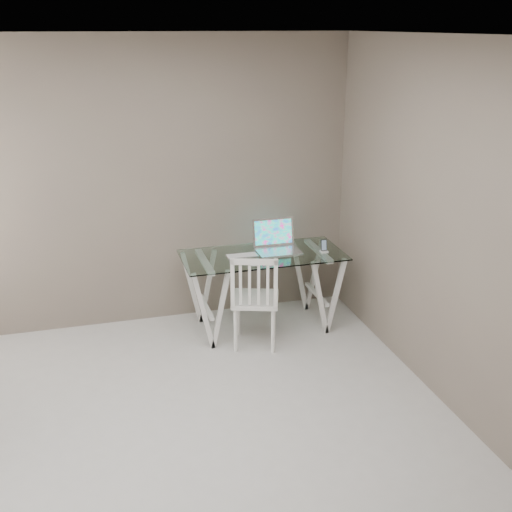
# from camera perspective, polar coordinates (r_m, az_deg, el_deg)

# --- Properties ---
(room) EXTENTS (4.50, 4.52, 2.71)m
(room) POSITION_cam_1_polar(r_m,az_deg,el_deg) (3.82, -7.69, 3.87)
(room) COLOR #B8B5B0
(room) RESTS_ON ground
(desk) EXTENTS (1.50, 0.70, 0.75)m
(desk) POSITION_cam_1_polar(r_m,az_deg,el_deg) (6.08, 0.59, -3.08)
(desk) COLOR silver
(desk) RESTS_ON ground
(chair) EXTENTS (0.52, 0.52, 0.90)m
(chair) POSITION_cam_1_polar(r_m,az_deg,el_deg) (5.66, -0.11, -3.66)
(chair) COLOR white
(chair) RESTS_ON ground
(laptop) EXTENTS (0.40, 0.34, 0.28)m
(laptop) POSITION_cam_1_polar(r_m,az_deg,el_deg) (6.05, 1.80, 1.15)
(laptop) COLOR silver
(laptop) RESTS_ON desk
(keyboard) EXTENTS (0.29, 0.13, 0.01)m
(keyboard) POSITION_cam_1_polar(r_m,az_deg,el_deg) (5.91, -1.27, 0.03)
(keyboard) COLOR silver
(keyboard) RESTS_ON desk
(mouse) EXTENTS (0.10, 0.06, 0.03)m
(mouse) POSITION_cam_1_polar(r_m,az_deg,el_deg) (5.66, -0.08, -0.75)
(mouse) COLOR white
(mouse) RESTS_ON desk
(phone_dock) EXTENTS (0.07, 0.07, 0.12)m
(phone_dock) POSITION_cam_1_polar(r_m,az_deg,el_deg) (6.03, 6.06, 0.65)
(phone_dock) COLOR white
(phone_dock) RESTS_ON desk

